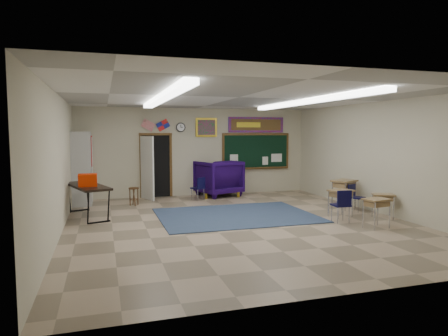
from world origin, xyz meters
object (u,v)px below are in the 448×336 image
object	(u,v)px
wooden_stool	(134,196)
wingback_armchair	(218,178)
student_desk_front_left	(341,202)
folding_table	(88,199)
student_desk_front_right	(344,193)

from	to	relation	value
wooden_stool	wingback_armchair	bearing A→B (deg)	19.89
student_desk_front_left	wooden_stool	size ratio (longest dim) A/B	1.32
folding_table	wooden_stool	xyz separation A→B (m)	(1.26, 1.32, -0.18)
wingback_armchair	wooden_stool	world-z (taller)	wingback_armchair
student_desk_front_right	folding_table	world-z (taller)	folding_table
student_desk_front_left	folding_table	xyz separation A→B (m)	(-6.24, 1.90, 0.06)
wingback_armchair	student_desk_front_right	xyz separation A→B (m)	(2.79, -3.32, -0.16)
folding_table	wooden_stool	distance (m)	1.83
student_desk_front_right	folding_table	bearing A→B (deg)	145.17
student_desk_front_left	wooden_stool	bearing A→B (deg)	134.05
wooden_stool	folding_table	bearing A→B (deg)	-133.60
folding_table	wingback_armchair	bearing A→B (deg)	11.93
student_desk_front_right	folding_table	distance (m)	7.04
wingback_armchair	wooden_stool	xyz separation A→B (m)	(-2.92, -1.06, -0.34)
student_desk_front_left	wooden_stool	xyz separation A→B (m)	(-4.98, 3.22, -0.12)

